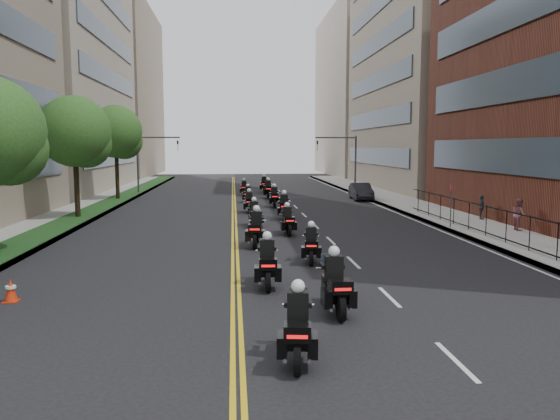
# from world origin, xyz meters

# --- Properties ---
(ground) EXTENTS (160.00, 160.00, 0.00)m
(ground) POSITION_xyz_m (0.00, 0.00, 0.00)
(ground) COLOR black
(ground) RESTS_ON ground
(sidewalk_right) EXTENTS (4.00, 90.00, 0.15)m
(sidewalk_right) POSITION_xyz_m (12.00, 25.00, 0.07)
(sidewalk_right) COLOR gray
(sidewalk_right) RESTS_ON ground
(sidewalk_left) EXTENTS (4.00, 90.00, 0.15)m
(sidewalk_left) POSITION_xyz_m (-12.00, 25.00, 0.07)
(sidewalk_left) COLOR gray
(sidewalk_left) RESTS_ON ground
(grass_strip) EXTENTS (2.00, 90.00, 0.04)m
(grass_strip) POSITION_xyz_m (-11.20, 25.00, 0.17)
(grass_strip) COLOR #153916
(grass_strip) RESTS_ON sidewalk_left
(building_right_tan) EXTENTS (15.11, 28.00, 30.00)m
(building_right_tan) POSITION_xyz_m (21.48, 48.00, 15.00)
(building_right_tan) COLOR gray
(building_right_tan) RESTS_ON ground
(building_right_far) EXTENTS (15.00, 28.00, 26.00)m
(building_right_far) POSITION_xyz_m (21.50, 78.00, 13.00)
(building_right_far) COLOR #9F9180
(building_right_far) RESTS_ON ground
(building_left_mid) EXTENTS (16.11, 28.00, 34.00)m
(building_left_mid) POSITION_xyz_m (-21.98, 48.00, 17.00)
(building_left_mid) COLOR #9F9180
(building_left_mid) RESTS_ON ground
(building_left_far) EXTENTS (16.00, 28.00, 26.00)m
(building_left_far) POSITION_xyz_m (-22.00, 78.00, 13.00)
(building_left_far) COLOR gray
(building_left_far) RESTS_ON ground
(iron_fence) EXTENTS (0.05, 28.00, 1.50)m
(iron_fence) POSITION_xyz_m (11.00, 12.00, 0.90)
(iron_fence) COLOR black
(iron_fence) RESTS_ON sidewalk_right
(street_trees) EXTENTS (4.40, 38.40, 7.98)m
(street_trees) POSITION_xyz_m (-11.05, 18.61, 5.13)
(street_trees) COLOR black
(street_trees) RESTS_ON ground
(traffic_signal_right) EXTENTS (4.09, 0.20, 5.60)m
(traffic_signal_right) POSITION_xyz_m (9.54, 42.00, 3.70)
(traffic_signal_right) COLOR #3F3F44
(traffic_signal_right) RESTS_ON ground
(traffic_signal_left) EXTENTS (4.09, 0.20, 5.60)m
(traffic_signal_left) POSITION_xyz_m (-9.54, 42.00, 3.70)
(traffic_signal_left) COLOR #3F3F44
(traffic_signal_left) RESTS_ON ground
(motorcycle_0) EXTENTS (0.71, 2.36, 1.75)m
(motorcycle_0) POSITION_xyz_m (-0.16, 0.34, 0.69)
(motorcycle_0) COLOR black
(motorcycle_0) RESTS_ON ground
(motorcycle_1) EXTENTS (0.58, 2.50, 1.84)m
(motorcycle_1) POSITION_xyz_m (1.25, 3.64, 0.73)
(motorcycle_1) COLOR black
(motorcycle_1) RESTS_ON ground
(motorcycle_2) EXTENTS (0.57, 2.45, 1.81)m
(motorcycle_2) POSITION_xyz_m (-0.42, 6.62, 0.71)
(motorcycle_2) COLOR black
(motorcycle_2) RESTS_ON ground
(motorcycle_3) EXTENTS (0.66, 2.21, 1.64)m
(motorcycle_3) POSITION_xyz_m (1.54, 10.21, 0.65)
(motorcycle_3) COLOR black
(motorcycle_3) RESTS_ON ground
(motorcycle_4) EXTENTS (0.73, 2.54, 1.88)m
(motorcycle_4) POSITION_xyz_m (-0.47, 13.88, 0.74)
(motorcycle_4) COLOR black
(motorcycle_4) RESTS_ON ground
(motorcycle_5) EXTENTS (0.54, 2.27, 1.67)m
(motorcycle_5) POSITION_xyz_m (1.29, 17.13, 0.66)
(motorcycle_5) COLOR black
(motorcycle_5) RESTS_ON ground
(motorcycle_6) EXTENTS (0.69, 2.28, 1.69)m
(motorcycle_6) POSITION_xyz_m (-0.30, 20.05, 0.67)
(motorcycle_6) COLOR black
(motorcycle_6) RESTS_ON ground
(motorcycle_7) EXTENTS (0.62, 2.48, 1.83)m
(motorcycle_7) POSITION_xyz_m (1.68, 23.08, 0.72)
(motorcycle_7) COLOR black
(motorcycle_7) RESTS_ON ground
(motorcycle_8) EXTENTS (0.52, 2.27, 1.67)m
(motorcycle_8) POSITION_xyz_m (-0.41, 26.64, 0.66)
(motorcycle_8) COLOR black
(motorcycle_8) RESTS_ON ground
(motorcycle_9) EXTENTS (0.56, 2.39, 1.76)m
(motorcycle_9) POSITION_xyz_m (1.60, 30.05, 0.70)
(motorcycle_9) COLOR black
(motorcycle_9) RESTS_ON ground
(motorcycle_10) EXTENTS (0.62, 2.07, 1.53)m
(motorcycle_10) POSITION_xyz_m (-0.33, 33.49, 0.60)
(motorcycle_10) COLOR black
(motorcycle_10) RESTS_ON ground
(motorcycle_11) EXTENTS (0.57, 2.48, 1.83)m
(motorcycle_11) POSITION_xyz_m (1.56, 36.98, 0.72)
(motorcycle_11) COLOR black
(motorcycle_11) RESTS_ON ground
(motorcycle_12) EXTENTS (0.53, 2.18, 1.61)m
(motorcycle_12) POSITION_xyz_m (-0.48, 40.11, 0.63)
(motorcycle_12) COLOR black
(motorcycle_12) RESTS_ON ground
(motorcycle_13) EXTENTS (0.65, 2.44, 1.80)m
(motorcycle_13) POSITION_xyz_m (1.58, 43.39, 0.71)
(motorcycle_13) COLOR black
(motorcycle_13) RESTS_ON ground
(parked_sedan) EXTENTS (1.75, 4.43, 1.43)m
(parked_sedan) POSITION_xyz_m (9.40, 34.91, 0.72)
(parked_sedan) COLOR black
(parked_sedan) RESTS_ON ground
(pedestrian_b) EXTENTS (0.71, 0.87, 1.69)m
(pedestrian_b) POSITION_xyz_m (13.50, 16.49, 0.99)
(pedestrian_b) COLOR #8E4D55
(pedestrian_b) RESTS_ON sidewalk_right
(pedestrian_c) EXTENTS (0.66, 0.93, 1.46)m
(pedestrian_c) POSITION_xyz_m (13.50, 20.87, 0.88)
(pedestrian_c) COLOR #3F4047
(pedestrian_c) RESTS_ON sidewalk_right
(traffic_cone) EXTENTS (0.41, 0.41, 0.68)m
(traffic_cone) POSITION_xyz_m (-8.07, 5.50, 0.33)
(traffic_cone) COLOR red
(traffic_cone) RESTS_ON ground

